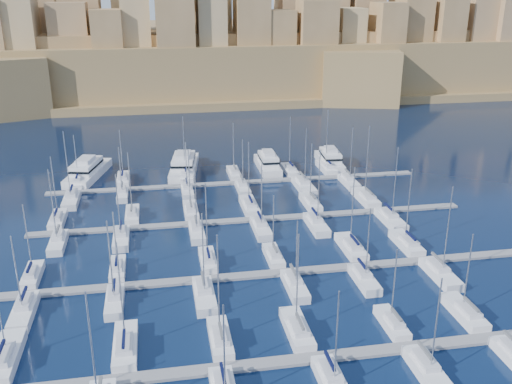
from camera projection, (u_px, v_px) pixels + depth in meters
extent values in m
plane|color=black|center=(264.00, 242.00, 100.67)|extent=(600.00, 600.00, 0.00)
cube|color=slate|center=(317.00, 358.00, 69.18)|extent=(84.00, 2.00, 0.40)
cube|color=slate|center=(278.00, 273.00, 89.51)|extent=(84.00, 2.00, 0.40)
cube|color=slate|center=(254.00, 219.00, 109.84)|extent=(84.00, 2.00, 0.40)
cube|color=slate|center=(237.00, 183.00, 130.18)|extent=(84.00, 2.00, 0.40)
cube|color=white|center=(6.00, 358.00, 68.52)|extent=(3.06, 10.19, 1.71)
cube|color=silver|center=(2.00, 355.00, 67.16)|extent=(2.14, 4.59, 0.70)
cube|color=black|center=(0.00, 350.00, 66.33)|extent=(0.35, 4.08, 0.35)
cube|color=white|center=(126.00, 347.00, 70.63)|extent=(2.90, 9.67, 1.68)
cube|color=silver|center=(124.00, 344.00, 69.32)|extent=(2.03, 4.35, 0.70)
cylinder|color=#9EA0A8|center=(121.00, 292.00, 68.50)|extent=(0.18, 0.18, 13.29)
cube|color=black|center=(124.00, 339.00, 68.52)|extent=(0.35, 3.87, 0.35)
cube|color=white|center=(220.00, 340.00, 72.16)|extent=(2.62, 8.72, 1.64)
cube|color=silver|center=(221.00, 336.00, 70.95)|extent=(1.83, 3.93, 0.70)
cylinder|color=#9EA0A8|center=(218.00, 285.00, 69.95)|extent=(0.18, 0.18, 13.55)
cube|color=#595B60|center=(221.00, 331.00, 70.18)|extent=(0.35, 3.49, 0.35)
cube|color=white|center=(297.00, 330.00, 74.09)|extent=(2.78, 9.28, 1.66)
cube|color=silver|center=(299.00, 326.00, 72.83)|extent=(1.95, 4.18, 0.70)
cylinder|color=#9EA0A8|center=(297.00, 280.00, 72.06)|extent=(0.18, 0.18, 12.68)
cube|color=#595B60|center=(300.00, 321.00, 72.04)|extent=(0.35, 3.71, 0.35)
cube|color=white|center=(392.00, 324.00, 75.47)|extent=(2.30, 7.66, 1.58)
cube|color=silver|center=(395.00, 320.00, 74.37)|extent=(1.61, 3.44, 0.70)
cylinder|color=#9EA0A8|center=(394.00, 284.00, 73.84)|extent=(0.18, 0.18, 10.00)
cube|color=#595B60|center=(396.00, 315.00, 73.66)|extent=(0.35, 3.06, 0.35)
cube|color=white|center=(464.00, 313.00, 77.92)|extent=(2.73, 9.09, 1.65)
cube|color=silver|center=(469.00, 309.00, 76.68)|extent=(1.91, 4.09, 0.70)
cylinder|color=#9EA0A8|center=(468.00, 271.00, 76.20)|extent=(0.18, 0.18, 10.83)
cube|color=#595B60|center=(471.00, 304.00, 75.90)|extent=(0.35, 3.64, 0.35)
cylinder|color=#9EA0A8|center=(93.00, 354.00, 56.33)|extent=(0.18, 0.18, 14.19)
cube|color=silver|center=(224.00, 384.00, 62.40)|extent=(1.90, 4.07, 0.70)
cylinder|color=#9EA0A8|center=(224.00, 351.00, 59.36)|extent=(0.18, 0.18, 11.11)
cube|color=black|center=(223.00, 373.00, 62.45)|extent=(0.35, 3.61, 0.35)
cube|color=silver|center=(331.00, 371.00, 64.47)|extent=(1.88, 4.02, 0.70)
cylinder|color=#9EA0A8|center=(337.00, 338.00, 61.39)|extent=(0.18, 0.18, 11.41)
cube|color=black|center=(330.00, 361.00, 64.52)|extent=(0.35, 3.58, 0.35)
cube|color=white|center=(428.00, 373.00, 65.96)|extent=(2.69, 8.95, 1.65)
cube|color=silver|center=(426.00, 360.00, 66.38)|extent=(1.88, 4.03, 0.70)
cylinder|color=#9EA0A8|center=(436.00, 325.00, 63.23)|extent=(0.18, 0.18, 11.82)
cube|color=#595B60|center=(425.00, 350.00, 66.43)|extent=(0.35, 3.58, 0.35)
cube|color=silver|center=(512.00, 347.00, 68.77)|extent=(1.62, 3.47, 0.70)
cube|color=#595B60|center=(512.00, 338.00, 68.77)|extent=(0.35, 3.08, 0.35)
cube|color=white|center=(33.00, 276.00, 87.81)|extent=(2.44, 8.13, 1.61)
cube|color=silver|center=(31.00, 272.00, 86.66)|extent=(1.71, 3.66, 0.70)
cylinder|color=#9EA0A8|center=(28.00, 238.00, 86.03)|extent=(0.18, 0.18, 10.93)
cube|color=black|center=(29.00, 267.00, 85.92)|extent=(0.35, 3.25, 0.35)
cube|color=white|center=(118.00, 270.00, 89.80)|extent=(2.35, 7.82, 1.59)
cube|color=silver|center=(117.00, 266.00, 88.69)|extent=(1.64, 3.52, 0.70)
cylinder|color=#9EA0A8|center=(115.00, 239.00, 88.36)|extent=(0.18, 0.18, 8.94)
cube|color=black|center=(116.00, 261.00, 87.97)|extent=(0.35, 3.13, 0.35)
cube|color=white|center=(208.00, 262.00, 92.46)|extent=(2.53, 8.43, 1.62)
cube|color=silver|center=(208.00, 258.00, 91.29)|extent=(1.77, 3.80, 0.70)
cylinder|color=#9EA0A8|center=(206.00, 220.00, 90.42)|extent=(0.18, 0.18, 12.54)
cube|color=black|center=(208.00, 253.00, 90.54)|extent=(0.35, 3.37, 0.35)
cube|color=white|center=(273.00, 257.00, 94.07)|extent=(2.40, 8.00, 1.60)
cube|color=silver|center=(275.00, 253.00, 92.94)|extent=(1.68, 3.60, 0.70)
cylinder|color=#9EA0A8|center=(273.00, 224.00, 92.47)|extent=(0.18, 0.18, 9.89)
cube|color=#595B60|center=(275.00, 248.00, 92.21)|extent=(0.35, 3.20, 0.35)
cube|color=white|center=(351.00, 248.00, 97.17)|extent=(2.94, 9.79, 1.69)
cube|color=silver|center=(353.00, 244.00, 95.85)|extent=(2.06, 4.41, 0.70)
cylinder|color=#9EA0A8|center=(353.00, 206.00, 95.02)|extent=(0.18, 0.18, 13.43)
cube|color=black|center=(355.00, 240.00, 95.04)|extent=(0.35, 3.92, 0.35)
cube|color=white|center=(406.00, 244.00, 98.66)|extent=(2.83, 9.43, 1.67)
cube|color=silver|center=(409.00, 240.00, 97.38)|extent=(1.98, 4.25, 0.70)
cylinder|color=#9EA0A8|center=(409.00, 205.00, 96.64)|extent=(0.18, 0.18, 12.66)
cube|color=black|center=(411.00, 236.00, 96.59)|extent=(0.35, 3.77, 0.35)
cube|color=white|center=(24.00, 313.00, 78.03)|extent=(2.78, 9.27, 1.66)
cube|color=silver|center=(24.00, 302.00, 78.49)|extent=(1.95, 4.17, 0.70)
cylinder|color=#9EA0A8|center=(17.00, 274.00, 75.45)|extent=(0.18, 0.18, 10.89)
cube|color=black|center=(24.00, 293.00, 78.55)|extent=(0.35, 3.71, 0.35)
cube|color=white|center=(115.00, 303.00, 80.52)|extent=(2.49, 8.28, 1.61)
cube|color=silver|center=(114.00, 293.00, 80.89)|extent=(1.74, 3.73, 0.70)
cylinder|color=#9EA0A8|center=(110.00, 261.00, 77.81)|extent=(0.18, 0.18, 11.95)
cube|color=black|center=(114.00, 285.00, 80.91)|extent=(0.35, 3.31, 0.35)
cube|color=white|center=(204.00, 297.00, 82.02)|extent=(2.87, 9.56, 1.68)
cube|color=silver|center=(204.00, 286.00, 82.50)|extent=(2.01, 4.30, 0.70)
cylinder|color=#9EA0A8|center=(203.00, 255.00, 79.18)|extent=(0.18, 0.18, 12.31)
cube|color=#595B60|center=(203.00, 278.00, 82.58)|extent=(0.35, 3.83, 0.35)
cube|color=white|center=(295.00, 287.00, 84.70)|extent=(2.60, 8.66, 1.63)
cube|color=silver|center=(294.00, 277.00, 85.10)|extent=(1.82, 3.90, 0.70)
cylinder|color=#9EA0A8|center=(297.00, 253.00, 82.29)|extent=(0.18, 0.18, 10.04)
cube|color=#595B60|center=(293.00, 270.00, 85.14)|extent=(0.35, 3.47, 0.35)
cube|color=white|center=(364.00, 281.00, 86.56)|extent=(2.56, 8.55, 1.63)
cube|color=silver|center=(363.00, 271.00, 86.95)|extent=(1.79, 3.85, 0.70)
cylinder|color=#9EA0A8|center=(368.00, 244.00, 83.97)|extent=(0.18, 0.18, 11.18)
cube|color=black|center=(362.00, 264.00, 86.98)|extent=(0.35, 3.42, 0.35)
cube|color=white|center=(440.00, 275.00, 88.15)|extent=(2.85, 9.50, 1.68)
cube|color=silver|center=(438.00, 265.00, 88.62)|extent=(2.00, 4.28, 0.70)
cylinder|color=#9EA0A8|center=(448.00, 230.00, 85.04)|extent=(0.18, 0.18, 13.85)
cube|color=#595B60|center=(438.00, 258.00, 88.70)|extent=(0.35, 3.80, 0.35)
cube|color=white|center=(58.00, 220.00, 108.54)|extent=(2.63, 8.77, 1.64)
cube|color=silver|center=(57.00, 217.00, 107.33)|extent=(1.84, 3.95, 0.70)
cylinder|color=#9EA0A8|center=(54.00, 187.00, 106.65)|extent=(0.18, 0.18, 11.74)
cube|color=black|center=(55.00, 212.00, 106.56)|extent=(0.35, 3.51, 0.35)
cube|color=white|center=(132.00, 216.00, 110.79)|extent=(2.58, 8.60, 1.63)
cube|color=silver|center=(132.00, 212.00, 109.59)|extent=(1.81, 3.87, 0.70)
cylinder|color=#9EA0A8|center=(130.00, 182.00, 108.88)|extent=(0.18, 0.18, 11.80)
cube|color=#595B60|center=(131.00, 208.00, 108.83)|extent=(0.35, 3.44, 0.35)
cube|color=white|center=(191.00, 211.00, 112.83)|extent=(2.68, 8.94, 1.65)
cube|color=silver|center=(191.00, 208.00, 111.60)|extent=(1.88, 4.02, 0.70)
cylinder|color=#9EA0A8|center=(189.00, 179.00, 110.94)|extent=(0.18, 0.18, 11.80)
cube|color=#595B60|center=(191.00, 203.00, 110.83)|extent=(0.35, 3.58, 0.35)
cube|color=white|center=(249.00, 207.00, 115.19)|extent=(2.94, 9.80, 1.69)
cube|color=silver|center=(250.00, 203.00, 113.88)|extent=(2.06, 4.41, 0.70)
cylinder|color=#9EA0A8|center=(249.00, 172.00, 113.20)|extent=(0.18, 0.18, 12.56)
cube|color=black|center=(251.00, 199.00, 113.06)|extent=(0.35, 3.92, 0.35)
cube|color=white|center=(310.00, 203.00, 116.98)|extent=(2.72, 9.08, 1.65)
cube|color=silver|center=(312.00, 200.00, 115.74)|extent=(1.91, 4.09, 0.70)
cylinder|color=#9EA0A8|center=(311.00, 172.00, 115.09)|extent=(0.18, 0.18, 11.80)
cube|color=#595B60|center=(313.00, 195.00, 114.96)|extent=(0.35, 3.63, 0.35)
cube|color=white|center=(366.00, 199.00, 119.49)|extent=(3.05, 10.17, 1.71)
cube|color=silver|center=(368.00, 195.00, 118.14)|extent=(2.14, 4.58, 0.70)
cylinder|color=#9EA0A8|center=(367.00, 161.00, 117.15)|extent=(0.18, 0.18, 14.63)
cube|color=#595B60|center=(369.00, 191.00, 117.31)|extent=(0.35, 4.07, 0.35)
cube|color=white|center=(58.00, 244.00, 98.86)|extent=(2.61, 8.71, 1.64)
cube|color=silver|center=(58.00, 235.00, 99.27)|extent=(1.83, 3.92, 0.70)
cylinder|color=#9EA0A8|center=(53.00, 206.00, 95.96)|extent=(0.18, 0.18, 12.90)
cube|color=#595B60|center=(58.00, 229.00, 99.31)|extent=(0.35, 3.49, 0.35)
cube|color=white|center=(121.00, 239.00, 100.47)|extent=(2.73, 9.11, 1.66)
cube|color=silver|center=(121.00, 231.00, 100.91)|extent=(1.91, 4.10, 0.70)
cylinder|color=#9EA0A8|center=(118.00, 206.00, 97.80)|extent=(0.18, 0.18, 11.44)
cube|color=black|center=(121.00, 225.00, 100.97)|extent=(0.35, 3.64, 0.35)
cube|color=white|center=(197.00, 233.00, 102.98)|extent=(2.55, 8.51, 1.63)
cube|color=silver|center=(196.00, 226.00, 103.36)|extent=(1.79, 3.83, 0.70)
cylinder|color=#9EA0A8|center=(196.00, 199.00, 100.24)|extent=(0.18, 0.18, 12.03)
cube|color=#595B60|center=(196.00, 219.00, 103.40)|extent=(0.35, 3.40, 0.35)
cube|color=white|center=(261.00, 229.00, 104.63)|extent=(2.74, 9.15, 1.66)
cube|color=silver|center=(260.00, 221.00, 105.08)|extent=(1.92, 4.12, 0.70)
cylinder|color=#9EA0A8|center=(262.00, 195.00, 101.87)|extent=(0.18, 0.18, 11.98)
cube|color=black|center=(260.00, 215.00, 105.14)|extent=(0.35, 3.66, 0.35)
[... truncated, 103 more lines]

